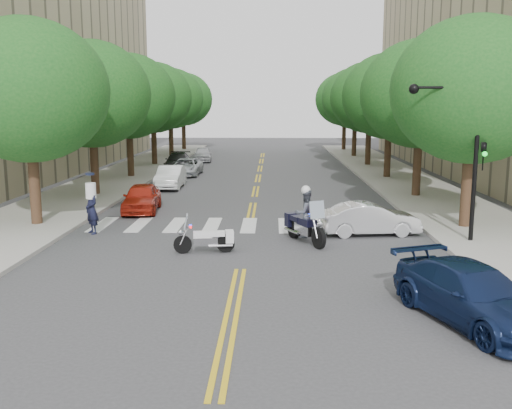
{
  "coord_description": "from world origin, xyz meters",
  "views": [
    {
      "loc": [
        0.97,
        -16.92,
        5.02
      ],
      "look_at": [
        0.36,
        4.2,
        1.3
      ],
      "focal_mm": 40.0,
      "sensor_mm": 36.0,
      "label": 1
    }
  ],
  "objects_px": {
    "motorcycle_police": "(305,217)",
    "motorcycle_parked": "(210,239)",
    "sedan_blue": "(472,294)",
    "officer_standing": "(92,209)",
    "convertible": "(370,219)"
  },
  "relations": [
    {
      "from": "motorcycle_police",
      "to": "motorcycle_parked",
      "type": "relative_size",
      "value": 1.17
    },
    {
      "from": "motorcycle_parked",
      "to": "motorcycle_police",
      "type": "bearing_deg",
      "value": -73.13
    },
    {
      "from": "motorcycle_parked",
      "to": "convertible",
      "type": "xyz_separation_m",
      "value": [
        5.95,
        2.9,
        0.16
      ]
    },
    {
      "from": "officer_standing",
      "to": "motorcycle_police",
      "type": "bearing_deg",
      "value": 40.02
    },
    {
      "from": "motorcycle_police",
      "to": "motorcycle_parked",
      "type": "xyz_separation_m",
      "value": [
        -3.33,
        -1.56,
        -0.47
      ]
    },
    {
      "from": "convertible",
      "to": "motorcycle_police",
      "type": "bearing_deg",
      "value": 110.34
    },
    {
      "from": "motorcycle_police",
      "to": "sedan_blue",
      "type": "relative_size",
      "value": 0.53
    },
    {
      "from": "motorcycle_parked",
      "to": "convertible",
      "type": "bearing_deg",
      "value": -72.26
    },
    {
      "from": "motorcycle_parked",
      "to": "sedan_blue",
      "type": "relative_size",
      "value": 0.45
    },
    {
      "from": "motorcycle_police",
      "to": "officer_standing",
      "type": "distance_m",
      "value": 8.34
    },
    {
      "from": "motorcycle_parked",
      "to": "officer_standing",
      "type": "xyz_separation_m",
      "value": [
        -4.93,
        2.77,
        0.5
      ]
    },
    {
      "from": "officer_standing",
      "to": "sedan_blue",
      "type": "height_order",
      "value": "officer_standing"
    },
    {
      "from": "motorcycle_police",
      "to": "convertible",
      "type": "relative_size",
      "value": 0.64
    },
    {
      "from": "officer_standing",
      "to": "sedan_blue",
      "type": "bearing_deg",
      "value": 11.13
    },
    {
      "from": "motorcycle_police",
      "to": "motorcycle_parked",
      "type": "bearing_deg",
      "value": -0.78
    }
  ]
}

